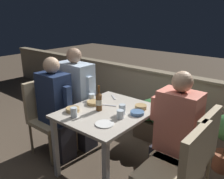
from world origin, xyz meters
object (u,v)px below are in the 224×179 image
object	(u,v)px
chair_left_near	(47,110)
chair_right_far	(194,148)
person_coral_top	(174,134)
beer_bottle	(99,101)
chair_right_near	(180,169)
person_blue_shirt	(78,99)
person_navy_jumper	(57,109)
chair_left_far	(68,102)

from	to	relation	value
chair_left_near	chair_right_far	distance (m)	1.81
person_coral_top	beer_bottle	size ratio (longest dim) A/B	4.54
chair_left_near	chair_right_near	distance (m)	1.81
chair_left_near	chair_right_near	size ratio (longest dim) A/B	1.00
person_coral_top	beer_bottle	xyz separation A→B (m)	(-0.78, -0.21, 0.21)
chair_left_near	chair_right_near	xyz separation A→B (m)	(1.81, -0.03, 0.00)
person_blue_shirt	beer_bottle	world-z (taller)	person_blue_shirt
person_navy_jumper	chair_right_far	size ratio (longest dim) A/B	1.34
person_navy_jumper	chair_right_far	distance (m)	1.61
person_navy_jumper	beer_bottle	size ratio (longest dim) A/B	4.56
chair_left_far	person_blue_shirt	distance (m)	0.23
chair_left_far	beer_bottle	distance (m)	0.87
person_blue_shirt	chair_left_near	bearing A→B (deg)	-119.75
chair_left_far	chair_right_near	xyz separation A→B (m)	(1.81, -0.38, 0.00)
person_blue_shirt	chair_right_far	xyz separation A→B (m)	(1.58, -0.01, -0.10)
chair_right_near	person_coral_top	distance (m)	0.44
chair_right_far	chair_left_near	bearing A→B (deg)	-169.15
beer_bottle	chair_right_near	bearing A→B (deg)	-8.66
chair_left_far	chair_right_far	size ratio (longest dim) A/B	1.00
chair_left_far	person_blue_shirt	world-z (taller)	person_blue_shirt
chair_left_far	chair_right_far	world-z (taller)	same
person_blue_shirt	person_navy_jumper	bearing A→B (deg)	-88.68
chair_left_near	person_blue_shirt	size ratio (longest dim) A/B	0.71
chair_left_far	chair_right_near	bearing A→B (deg)	-11.86
chair_right_near	person_coral_top	world-z (taller)	person_coral_top
person_blue_shirt	chair_right_near	size ratio (longest dim) A/B	1.40
chair_left_far	person_navy_jumper	bearing A→B (deg)	-58.55
chair_left_far	chair_left_near	bearing A→B (deg)	-89.01
person_blue_shirt	beer_bottle	xyz separation A→B (m)	(0.59, -0.23, 0.19)
beer_bottle	person_coral_top	bearing A→B (deg)	15.38
person_navy_jumper	chair_right_far	xyz separation A→B (m)	(1.57, 0.34, -0.07)
person_navy_jumper	person_blue_shirt	size ratio (longest dim) A/B	0.95
chair_right_far	chair_left_far	bearing A→B (deg)	179.63
chair_left_near	person_blue_shirt	bearing A→B (deg)	60.25
chair_left_far	beer_bottle	world-z (taller)	beer_bottle
person_navy_jumper	person_coral_top	xyz separation A→B (m)	(1.36, 0.34, -0.00)
chair_left_near	chair_right_near	world-z (taller)	same
chair_left_near	chair_right_near	bearing A→B (deg)	-0.89
chair_left_far	chair_right_far	xyz separation A→B (m)	(1.78, -0.01, 0.00)
chair_left_near	person_blue_shirt	xyz separation A→B (m)	(0.20, 0.35, 0.10)
person_navy_jumper	chair_left_near	bearing A→B (deg)	180.00
chair_left_near	chair_left_far	size ratio (longest dim) A/B	1.00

